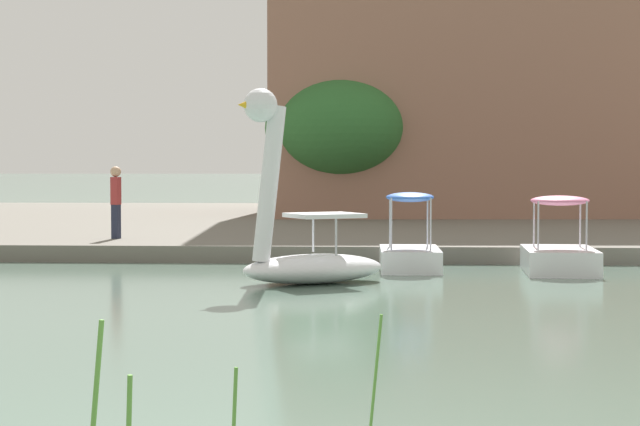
# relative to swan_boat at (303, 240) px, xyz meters

# --- Properties ---
(shore_bank_far) EXTENTS (153.58, 27.46, 0.38)m
(shore_bank_far) POSITION_rel_swan_boat_xyz_m (0.40, 17.89, -0.61)
(shore_bank_far) COLOR #6B665B
(shore_bank_far) RESTS_ON ground_plane
(swan_boat) EXTENTS (3.00, 2.42, 3.52)m
(swan_boat) POSITION_rel_swan_boat_xyz_m (0.00, 0.00, 0.00)
(swan_boat) COLOR white
(swan_boat) RESTS_ON ground_plane
(pedal_boat_blue) EXTENTS (1.25, 2.29, 1.60)m
(pedal_boat_blue) POSITION_rel_swan_boat_xyz_m (1.98, 2.81, -0.35)
(pedal_boat_blue) COLOR white
(pedal_boat_blue) RESTS_ON ground_plane
(pedal_boat_pink) EXTENTS (1.47, 2.40, 1.55)m
(pedal_boat_pink) POSITION_rel_swan_boat_xyz_m (4.96, 2.40, -0.37)
(pedal_boat_pink) COLOR white
(pedal_boat_pink) RESTS_ON ground_plane
(tree_broadleaf_left) EXTENTS (6.53, 6.38, 4.75)m
(tree_broadleaf_left) POSITION_rel_swan_boat_xyz_m (-0.25, 17.38, 2.59)
(tree_broadleaf_left) COLOR #4C3823
(tree_broadleaf_left) RESTS_ON shore_bank_far
(person_on_path) EXTENTS (0.26, 0.26, 1.75)m
(person_on_path) POSITION_rel_swan_boat_xyz_m (-5.02, 6.48, 0.56)
(person_on_path) COLOR #23283D
(person_on_path) RESTS_ON shore_bank_far
(apartment_block) EXTENTS (15.98, 11.10, 12.12)m
(apartment_block) POSITION_rel_swan_boat_xyz_m (4.97, 21.73, 5.64)
(apartment_block) COLOR #996B56
(apartment_block) RESTS_ON shore_bank_far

